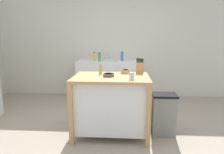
{
  "coord_description": "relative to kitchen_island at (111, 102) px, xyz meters",
  "views": [
    {
      "loc": [
        0.22,
        -2.75,
        1.47
      ],
      "look_at": [
        0.01,
        0.39,
        0.85
      ],
      "focal_mm": 33.26,
      "sensor_mm": 36.0,
      "label": 1
    }
  ],
  "objects": [
    {
      "name": "knife_block",
      "position": [
        0.43,
        0.28,
        0.49
      ],
      "size": [
        0.11,
        0.09,
        0.24
      ],
      "color": "#AD7F4C",
      "rests_on": "kitchen_island"
    },
    {
      "name": "sink_counter",
      "position": [
        -0.2,
        1.83,
        -0.05
      ],
      "size": [
        1.42,
        0.6,
        0.91
      ],
      "color": "silver",
      "rests_on": "ground"
    },
    {
      "name": "trash_bin",
      "position": [
        0.79,
        0.05,
        -0.18
      ],
      "size": [
        0.36,
        0.28,
        0.63
      ],
      "color": "slate",
      "rests_on": "ground"
    },
    {
      "name": "bottle_hand_soap",
      "position": [
        -0.54,
        1.89,
        0.5
      ],
      "size": [
        0.05,
        0.05,
        0.2
      ],
      "color": "yellow",
      "rests_on": "sink_counter"
    },
    {
      "name": "drinking_cup",
      "position": [
        0.29,
        -0.21,
        0.44
      ],
      "size": [
        0.07,
        0.07,
        0.1
      ],
      "color": "silver",
      "rests_on": "kitchen_island"
    },
    {
      "name": "bowl_ceramic_wide",
      "position": [
        0.21,
        0.26,
        0.42
      ],
      "size": [
        0.15,
        0.15,
        0.06
      ],
      "color": "tan",
      "rests_on": "kitchen_island"
    },
    {
      "name": "wall_back",
      "position": [
        -0.01,
        2.18,
        0.8
      ],
      "size": [
        5.9,
        0.1,
        2.6
      ],
      "primitive_type": "cube",
      "color": "beige",
      "rests_on": "ground"
    },
    {
      "name": "sink_faucet",
      "position": [
        -0.2,
        1.97,
        0.51
      ],
      "size": [
        0.02,
        0.02,
        0.22
      ],
      "color": "#B7BCC1",
      "rests_on": "sink_counter"
    },
    {
      "name": "kitchen_island",
      "position": [
        0.0,
        0.0,
        0.0
      ],
      "size": [
        1.1,
        0.76,
        0.9
      ],
      "color": "tan",
      "rests_on": "ground"
    },
    {
      "name": "pepper_grinder",
      "position": [
        -0.17,
        0.15,
        0.47
      ],
      "size": [
        0.04,
        0.04,
        0.16
      ],
      "color": "tan",
      "rests_on": "kitchen_island"
    },
    {
      "name": "bottle_spray_cleaner",
      "position": [
        0.12,
        1.82,
        0.5
      ],
      "size": [
        0.06,
        0.06,
        0.21
      ],
      "color": "blue",
      "rests_on": "sink_counter"
    },
    {
      "name": "bowl_ceramic_small",
      "position": [
        -0.03,
        -0.02,
        0.42
      ],
      "size": [
        0.16,
        0.16,
        0.05
      ],
      "color": "#564C47",
      "rests_on": "kitchen_island"
    },
    {
      "name": "ground_plane",
      "position": [
        -0.01,
        -0.19,
        -0.5
      ],
      "size": [
        6.9,
        6.9,
        0.0
      ],
      "primitive_type": "plane",
      "color": "gray",
      "rests_on": "ground"
    },
    {
      "name": "bottle_dish_soap",
      "position": [
        -0.4,
        1.82,
        0.49
      ],
      "size": [
        0.06,
        0.06,
        0.19
      ],
      "color": "green",
      "rests_on": "sink_counter"
    }
  ]
}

